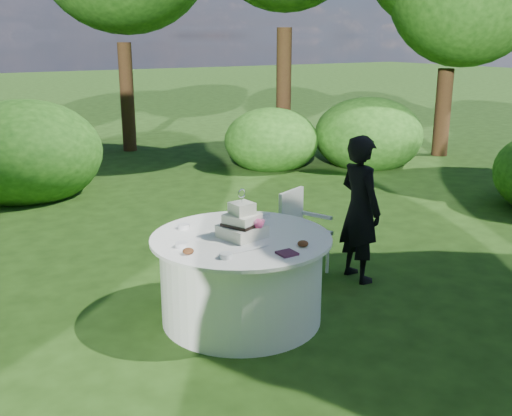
# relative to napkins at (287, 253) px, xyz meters

# --- Properties ---
(ground) EXTENTS (80.00, 80.00, 0.00)m
(ground) POSITION_rel_napkins_xyz_m (-0.09, 0.57, -0.78)
(ground) COLOR #1C370F
(ground) RESTS_ON ground
(napkins) EXTENTS (0.14, 0.14, 0.02)m
(napkins) POSITION_rel_napkins_xyz_m (0.00, 0.00, 0.00)
(napkins) COLOR #491F37
(napkins) RESTS_ON table
(feather_plume) EXTENTS (0.48, 0.07, 0.01)m
(feather_plume) POSITION_rel_napkins_xyz_m (-0.25, 0.25, -0.00)
(feather_plume) COLOR silver
(feather_plume) RESTS_ON table
(guest) EXTENTS (0.38, 0.56, 1.50)m
(guest) POSITION_rel_napkins_xyz_m (1.40, 0.74, -0.03)
(guest) COLOR black
(guest) RESTS_ON ground
(table) EXTENTS (1.56, 1.56, 0.77)m
(table) POSITION_rel_napkins_xyz_m (-0.09, 0.57, -0.39)
(table) COLOR white
(table) RESTS_ON ground
(cake) EXTENTS (0.39, 0.39, 0.43)m
(cake) POSITION_rel_napkins_xyz_m (-0.09, 0.55, 0.10)
(cake) COLOR beige
(cake) RESTS_ON table
(chair) EXTENTS (0.54, 0.54, 0.89)m
(chair) POSITION_rel_napkins_xyz_m (0.97, 1.18, -0.26)
(chair) COLOR white
(chair) RESTS_ON ground
(votives) EXTENTS (1.12, 0.95, 0.04)m
(votives) POSITION_rel_napkins_xyz_m (-0.28, 0.68, 0.01)
(votives) COLOR silver
(votives) RESTS_ON table
(petal_cups) EXTENTS (1.00, 1.04, 0.05)m
(petal_cups) POSITION_rel_napkins_xyz_m (-0.07, 0.51, 0.02)
(petal_cups) COLOR #562D16
(petal_cups) RESTS_ON table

